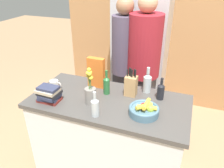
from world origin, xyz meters
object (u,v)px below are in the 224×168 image
object	(u,v)px
person_at_sink	(124,60)
bottle_wine	(107,85)
refrigerator	(141,46)
person_in_blue	(143,64)
cereal_box	(96,73)
bottle_water	(95,106)
knife_block	(131,85)
book_stack	(49,94)
fruit_bowl	(144,110)
bottle_vinegar	(147,82)
coffee_mug	(55,84)
flower_vase	(90,93)
bottle_oil	(161,91)

from	to	relation	value
person_at_sink	bottle_wine	bearing A→B (deg)	-75.39
refrigerator	person_in_blue	bearing A→B (deg)	-74.09
cereal_box	refrigerator	bearing A→B (deg)	81.33
bottle_wine	bottle_water	size ratio (longest dim) A/B	1.10
knife_block	book_stack	world-z (taller)	knife_block
fruit_bowl	bottle_vinegar	xyz separation A→B (m)	(-0.06, 0.38, 0.05)
refrigerator	fruit_bowl	size ratio (longest dim) A/B	8.03
coffee_mug	flower_vase	bearing A→B (deg)	-15.25
refrigerator	fruit_bowl	world-z (taller)	refrigerator
flower_vase	person_at_sink	size ratio (longest dim) A/B	0.20
flower_vase	bottle_vinegar	distance (m)	0.57
coffee_mug	bottle_vinegar	bearing A→B (deg)	15.88
knife_block	fruit_bowl	bearing A→B (deg)	-54.20
refrigerator	knife_block	bearing A→B (deg)	-80.89
person_at_sink	person_in_blue	size ratio (longest dim) A/B	0.97
book_stack	person_at_sink	distance (m)	1.07
bottle_vinegar	coffee_mug	bearing A→B (deg)	-164.12
cereal_box	person_in_blue	size ratio (longest dim) A/B	0.17
person_in_blue	refrigerator	bearing A→B (deg)	114.54
book_stack	bottle_water	world-z (taller)	bottle_water
knife_block	person_at_sink	world-z (taller)	person_at_sink
bottle_vinegar	bottle_wine	size ratio (longest dim) A/B	1.06
bottle_wine	flower_vase	bearing A→B (deg)	-108.65
cereal_box	coffee_mug	bearing A→B (deg)	-154.57
fruit_bowl	bottle_oil	xyz separation A→B (m)	(0.08, 0.29, 0.04)
cereal_box	bottle_wine	size ratio (longest dim) A/B	1.27
cereal_box	bottle_wine	distance (m)	0.19
fruit_bowl	bottle_wine	distance (m)	0.47
refrigerator	bottle_vinegar	size ratio (longest dim) A/B	7.78
cereal_box	person_in_blue	bearing A→B (deg)	57.47
flower_vase	book_stack	size ratio (longest dim) A/B	1.66
flower_vase	coffee_mug	xyz separation A→B (m)	(-0.46, 0.12, -0.06)
refrigerator	cereal_box	world-z (taller)	refrigerator
refrigerator	bottle_wine	xyz separation A→B (m)	(-0.03, -1.26, 0.00)
fruit_bowl	bottle_wine	world-z (taller)	bottle_wine
refrigerator	bottle_vinegar	distance (m)	1.14
flower_vase	person_in_blue	world-z (taller)	person_in_blue
book_stack	fruit_bowl	bearing A→B (deg)	6.65
refrigerator	person_at_sink	bearing A→B (deg)	-97.63
knife_block	person_at_sink	xyz separation A→B (m)	(-0.27, 0.63, -0.03)
knife_block	coffee_mug	world-z (taller)	knife_block
cereal_box	bottle_vinegar	size ratio (longest dim) A/B	1.20
book_stack	bottle_oil	distance (m)	1.01
cereal_box	person_at_sink	bearing A→B (deg)	80.30
knife_block	book_stack	xyz separation A→B (m)	(-0.65, -0.37, -0.03)
cereal_box	bottle_water	size ratio (longest dim) A/B	1.39
bottle_vinegar	bottle_wine	xyz separation A→B (m)	(-0.35, -0.17, -0.01)
bottle_vinegar	person_in_blue	distance (m)	0.50
bottle_oil	cereal_box	bearing A→B (deg)	178.45
refrigerator	bottle_vinegar	world-z (taller)	refrigerator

